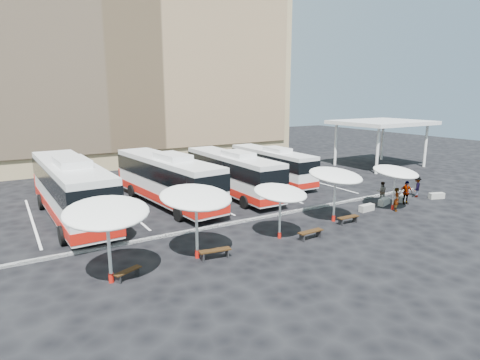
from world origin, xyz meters
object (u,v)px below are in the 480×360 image
wood_bench_0 (128,272)px  passenger_2 (406,192)px  bus_2 (232,172)px  passenger_1 (382,192)px  bus_3 (271,164)px  conc_bench_3 (437,196)px  conc_bench_2 (402,198)px  bus_0 (71,188)px  conc_bench_1 (384,202)px  sunshade_0 (106,213)px  passenger_0 (397,200)px  sunshade_2 (280,193)px  passenger_3 (417,187)px  conc_bench_0 (367,208)px  wood_bench_2 (311,233)px  wood_bench_1 (215,252)px  sunshade_1 (196,197)px  sunshade_3 (336,176)px  bus_1 (167,178)px  wood_bench_3 (348,218)px  sunshade_4 (396,172)px

wood_bench_0 → passenger_2: 21.60m
bus_2 → passenger_1: bus_2 is taller
wood_bench_0 → bus_3: bearing=37.1°
conc_bench_3 → passenger_1: passenger_1 is taller
bus_2 → conc_bench_2: bus_2 is taller
bus_0 → conc_bench_2: bearing=-22.0°
bus_2 → conc_bench_1: (8.27, -8.49, -1.67)m
conc_bench_2 → conc_bench_3: same height
sunshade_0 → passenger_0: bearing=2.1°
sunshade_2 → passenger_1: 12.05m
passenger_1 → conc_bench_2: bearing=-166.2°
sunshade_2 → passenger_3: (15.09, 1.88, -1.85)m
conc_bench_0 → conc_bench_2: bearing=5.5°
wood_bench_2 → wood_bench_1: bearing=176.8°
conc_bench_1 → passenger_1: 1.15m
passenger_2 → sunshade_1: bearing=-153.8°
sunshade_2 → wood_bench_2: sunshade_2 is taller
conc_bench_2 → sunshade_1: bearing=-174.6°
bus_0 → sunshade_3: bus_0 is taller
sunshade_3 → passenger_2: 7.94m
bus_0 → sunshade_0: bearing=-92.6°
passenger_2 → passenger_3: passenger_2 is taller
sunshade_1 → conc_bench_3: 21.55m
bus_0 → bus_2: 12.32m
wood_bench_2 → passenger_2: (11.14, 2.05, 0.51)m
sunshade_0 → wood_bench_0: sunshade_0 is taller
wood_bench_1 → bus_2: bearing=56.1°
bus_2 → wood_bench_0: bearing=-137.5°
wood_bench_0 → wood_bench_2: bearing=-2.3°
bus_1 → sunshade_2: bus_1 is taller
sunshade_0 → sunshade_2: sunshade_0 is taller
sunshade_0 → wood_bench_3: (15.05, 0.46, -2.85)m
sunshade_2 → conc_bench_3: (16.06, 0.72, -2.47)m
bus_2 → sunshade_0: sunshade_0 is taller
sunshade_2 → conc_bench_1: (10.99, 1.65, -2.46)m
wood_bench_2 → passenger_0: 9.06m
wood_bench_1 → conc_bench_0: wood_bench_1 is taller
bus_2 → sunshade_3: 9.75m
bus_2 → passenger_3: 14.92m
sunshade_1 → passenger_0: size_ratio=2.45×
sunshade_1 → passenger_2: (17.84, 1.11, -2.28)m
bus_3 → passenger_3: size_ratio=6.35×
wood_bench_0 → conc_bench_3: 25.06m
bus_1 → wood_bench_2: 12.16m
sunshade_0 → passenger_0: 20.25m
bus_1 → wood_bench_0: bus_1 is taller
conc_bench_2 → passenger_2: passenger_2 is taller
conc_bench_1 → sunshade_2: bearing=-171.4°
conc_bench_3 → sunshade_1: bearing=-177.8°
sunshade_4 → conc_bench_0: 3.22m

